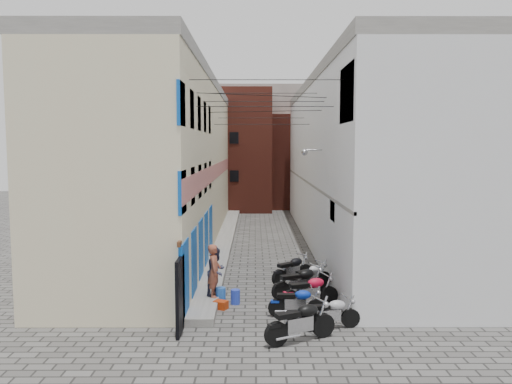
{
  "coord_description": "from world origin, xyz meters",
  "views": [
    {
      "loc": [
        -0.38,
        -14.35,
        5.37
      ],
      "look_at": [
        -0.31,
        11.27,
        3.0
      ],
      "focal_mm": 35.0,
      "sensor_mm": 36.0,
      "label": 1
    }
  ],
  "objects_px": {
    "motorcycle_e": "(300,281)",
    "person_b": "(216,271)",
    "motorcycle_b": "(331,312)",
    "motorcycle_f": "(311,275)",
    "motorcycle_g": "(292,268)",
    "motorcycle_d": "(310,290)",
    "person_a": "(214,271)",
    "red_crate": "(221,305)",
    "motorcycle_c": "(297,301)",
    "water_jug_far": "(221,295)",
    "motorcycle_a": "(300,320)",
    "water_jug_near": "(235,297)"
  },
  "relations": [
    {
      "from": "motorcycle_a",
      "to": "person_b",
      "type": "xyz_separation_m",
      "value": [
        -2.57,
        3.55,
        0.45
      ]
    },
    {
      "from": "motorcycle_b",
      "to": "motorcycle_g",
      "type": "distance_m",
      "value": 5.04
    },
    {
      "from": "red_crate",
      "to": "water_jug_near",
      "type": "bearing_deg",
      "value": 47.57
    },
    {
      "from": "motorcycle_d",
      "to": "person_b",
      "type": "height_order",
      "value": "person_b"
    },
    {
      "from": "motorcycle_c",
      "to": "water_jug_far",
      "type": "xyz_separation_m",
      "value": [
        -2.49,
        1.42,
        -0.26
      ]
    },
    {
      "from": "water_jug_near",
      "to": "motorcycle_d",
      "type": "bearing_deg",
      "value": -7.96
    },
    {
      "from": "water_jug_near",
      "to": "water_jug_far",
      "type": "xyz_separation_m",
      "value": [
        -0.51,
        0.13,
        0.02
      ]
    },
    {
      "from": "motorcycle_c",
      "to": "water_jug_near",
      "type": "relative_size",
      "value": 3.65
    },
    {
      "from": "motorcycle_b",
      "to": "motorcycle_g",
      "type": "bearing_deg",
      "value": 177.13
    },
    {
      "from": "motorcycle_c",
      "to": "person_b",
      "type": "height_order",
      "value": "person_b"
    },
    {
      "from": "motorcycle_b",
      "to": "motorcycle_f",
      "type": "relative_size",
      "value": 0.95
    },
    {
      "from": "red_crate",
      "to": "motorcycle_c",
      "type": "bearing_deg",
      "value": -17.68
    },
    {
      "from": "motorcycle_g",
      "to": "motorcycle_f",
      "type": "bearing_deg",
      "value": -6.07
    },
    {
      "from": "person_a",
      "to": "motorcycle_d",
      "type": "bearing_deg",
      "value": -95.57
    },
    {
      "from": "person_a",
      "to": "red_crate",
      "type": "height_order",
      "value": "person_a"
    },
    {
      "from": "motorcycle_d",
      "to": "water_jug_near",
      "type": "relative_size",
      "value": 4.16
    },
    {
      "from": "motorcycle_f",
      "to": "water_jug_far",
      "type": "height_order",
      "value": "motorcycle_f"
    },
    {
      "from": "motorcycle_d",
      "to": "person_a",
      "type": "xyz_separation_m",
      "value": [
        -3.22,
        0.41,
        0.55
      ]
    },
    {
      "from": "motorcycle_a",
      "to": "motorcycle_d",
      "type": "xyz_separation_m",
      "value": [
        0.58,
        2.96,
        -0.03
      ]
    },
    {
      "from": "motorcycle_c",
      "to": "water_jug_near",
      "type": "bearing_deg",
      "value": -121.95
    },
    {
      "from": "motorcycle_b",
      "to": "water_jug_near",
      "type": "relative_size",
      "value": 3.67
    },
    {
      "from": "person_b",
      "to": "red_crate",
      "type": "height_order",
      "value": "person_b"
    },
    {
      "from": "motorcycle_a",
      "to": "motorcycle_d",
      "type": "bearing_deg",
      "value": 143.33
    },
    {
      "from": "motorcycle_c",
      "to": "water_jug_far",
      "type": "height_order",
      "value": "motorcycle_c"
    },
    {
      "from": "motorcycle_a",
      "to": "red_crate",
      "type": "distance_m",
      "value": 3.71
    },
    {
      "from": "motorcycle_e",
      "to": "motorcycle_c",
      "type": "bearing_deg",
      "value": -31.2
    },
    {
      "from": "motorcycle_e",
      "to": "motorcycle_g",
      "type": "distance_m",
      "value": 2.04
    },
    {
      "from": "motorcycle_d",
      "to": "motorcycle_e",
      "type": "distance_m",
      "value": 0.98
    },
    {
      "from": "person_b",
      "to": "water_jug_near",
      "type": "height_order",
      "value": "person_b"
    },
    {
      "from": "motorcycle_b",
      "to": "person_b",
      "type": "xyz_separation_m",
      "value": [
        -3.54,
        2.6,
        0.55
      ]
    },
    {
      "from": "motorcycle_a",
      "to": "red_crate",
      "type": "bearing_deg",
      "value": -165.12
    },
    {
      "from": "motorcycle_d",
      "to": "motorcycle_e",
      "type": "xyz_separation_m",
      "value": [
        -0.23,
        0.95,
        0.03
      ]
    },
    {
      "from": "motorcycle_e",
      "to": "person_b",
      "type": "xyz_separation_m",
      "value": [
        -2.92,
        -0.35,
        0.45
      ]
    },
    {
      "from": "motorcycle_f",
      "to": "red_crate",
      "type": "relative_size",
      "value": 4.41
    },
    {
      "from": "motorcycle_b",
      "to": "motorcycle_c",
      "type": "relative_size",
      "value": 1.0
    },
    {
      "from": "motorcycle_c",
      "to": "water_jug_far",
      "type": "distance_m",
      "value": 2.88
    },
    {
      "from": "water_jug_far",
      "to": "person_b",
      "type": "bearing_deg",
      "value": 141.84
    },
    {
      "from": "motorcycle_b",
      "to": "motorcycle_e",
      "type": "height_order",
      "value": "motorcycle_e"
    },
    {
      "from": "motorcycle_a",
      "to": "person_a",
      "type": "xyz_separation_m",
      "value": [
        -2.63,
        3.36,
        0.52
      ]
    },
    {
      "from": "motorcycle_d",
      "to": "person_b",
      "type": "bearing_deg",
      "value": -119.43
    },
    {
      "from": "water_jug_far",
      "to": "red_crate",
      "type": "bearing_deg",
      "value": -86.15
    },
    {
      "from": "motorcycle_f",
      "to": "red_crate",
      "type": "distance_m",
      "value": 3.93
    },
    {
      "from": "person_b",
      "to": "red_crate",
      "type": "bearing_deg",
      "value": -133.62
    },
    {
      "from": "motorcycle_e",
      "to": "motorcycle_f",
      "type": "height_order",
      "value": "motorcycle_e"
    },
    {
      "from": "motorcycle_a",
      "to": "motorcycle_b",
      "type": "xyz_separation_m",
      "value": [
        0.97,
        0.95,
        -0.1
      ]
    },
    {
      "from": "motorcycle_e",
      "to": "person_b",
      "type": "height_order",
      "value": "person_b"
    },
    {
      "from": "motorcycle_f",
      "to": "motorcycle_e",
      "type": "bearing_deg",
      "value": -59.91
    },
    {
      "from": "person_b",
      "to": "red_crate",
      "type": "distance_m",
      "value": 1.22
    },
    {
      "from": "motorcycle_a",
      "to": "motorcycle_f",
      "type": "distance_m",
      "value": 5.07
    },
    {
      "from": "motorcycle_g",
      "to": "person_b",
      "type": "bearing_deg",
      "value": -89.22
    }
  ]
}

